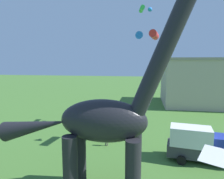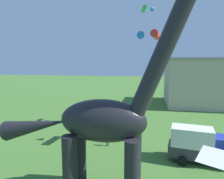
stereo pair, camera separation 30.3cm
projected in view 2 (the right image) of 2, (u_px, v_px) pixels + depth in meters
dinosaur_sculpture at (102, 121)px, 13.68m from camera, size 13.74×2.91×14.36m
parked_box_truck at (199, 144)px, 18.48m from camera, size 5.86×2.94×3.20m
person_vendor_side at (108, 137)px, 22.09m from camera, size 0.60×0.26×1.59m
festival_canopy_tent at (104, 116)px, 24.87m from camera, size 3.15×3.15×3.00m
kite_far_right at (146, 9)px, 27.68m from camera, size 1.92×2.16×0.62m
kite_far_left at (218, 158)px, 8.50m from camera, size 1.91×1.75×0.36m
kite_near_low at (153, 35)px, 20.94m from camera, size 2.51×2.81×0.80m
background_building_block at (219, 82)px, 42.41m from camera, size 21.76×13.98×9.88m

